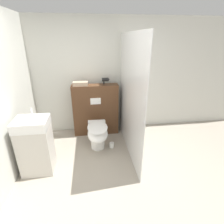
{
  "coord_description": "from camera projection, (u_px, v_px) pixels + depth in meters",
  "views": [
    {
      "loc": [
        -0.18,
        -1.9,
        2.08
      ],
      "look_at": [
        0.22,
        1.18,
        0.75
      ],
      "focal_mm": 28.0,
      "sensor_mm": 36.0,
      "label": 1
    }
  ],
  "objects": [
    {
      "name": "ground_plane",
      "position": [
        107.0,
        190.0,
        2.57
      ],
      "size": [
        12.0,
        12.0,
        0.0
      ],
      "primitive_type": "plane",
      "color": "#9E9384"
    },
    {
      "name": "wall_back",
      "position": [
        97.0,
        78.0,
        3.89
      ],
      "size": [
        8.0,
        0.06,
        2.5
      ],
      "color": "silver",
      "rests_on": "ground_plane"
    },
    {
      "name": "partition_panel",
      "position": [
        96.0,
        110.0,
        3.93
      ],
      "size": [
        1.0,
        0.26,
        1.15
      ],
      "color": "#51331E",
      "rests_on": "ground_plane"
    },
    {
      "name": "shower_glass",
      "position": [
        130.0,
        97.0,
        3.14
      ],
      "size": [
        0.04,
        1.88,
        2.17
      ],
      "color": "silver",
      "rests_on": "ground_plane"
    },
    {
      "name": "toilet",
      "position": [
        98.0,
        134.0,
        3.41
      ],
      "size": [
        0.39,
        0.68,
        0.53
      ],
      "color": "white",
      "rests_on": "ground_plane"
    },
    {
      "name": "sink_vanity",
      "position": [
        36.0,
        146.0,
        2.8
      ],
      "size": [
        0.5,
        0.42,
        1.09
      ],
      "color": "beige",
      "rests_on": "ground_plane"
    },
    {
      "name": "hair_drier",
      "position": [
        106.0,
        80.0,
        3.71
      ],
      "size": [
        0.17,
        0.08,
        0.14
      ],
      "color": "black",
      "rests_on": "partition_panel"
    },
    {
      "name": "folded_towel",
      "position": [
        80.0,
        84.0,
        3.63
      ],
      "size": [
        0.31,
        0.16,
        0.08
      ],
      "color": "tan",
      "rests_on": "partition_panel"
    },
    {
      "name": "spare_toilet_roll",
      "position": [
        112.0,
        145.0,
        3.56
      ],
      "size": [
        0.09,
        0.09,
        0.1
      ],
      "color": "white",
      "rests_on": "ground_plane"
    }
  ]
}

